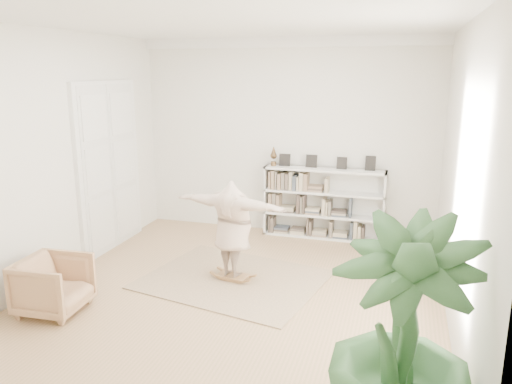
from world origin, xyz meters
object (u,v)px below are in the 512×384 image
at_px(rocker_board, 233,276).
at_px(bookshelf, 323,204).
at_px(armchair, 54,285).
at_px(houseplant, 400,344).
at_px(person, 233,226).

bearing_deg(rocker_board, bookshelf, 79.20).
distance_m(bookshelf, armchair, 4.83).
distance_m(armchair, houseplant, 4.48).
distance_m(rocker_board, person, 0.77).
relative_size(bookshelf, rocker_board, 4.35).
xyz_separation_m(armchair, rocker_board, (1.87, 1.58, -0.30)).
bearing_deg(armchair, rocker_board, -53.40).
distance_m(bookshelf, person, 2.53).
bearing_deg(person, rocker_board, 146.28).
bearing_deg(houseplant, person, 129.31).
distance_m(person, houseplant, 3.73).
bearing_deg(rocker_board, houseplant, -39.41).
relative_size(armchair, person, 0.45).
bearing_deg(armchair, houseplant, -110.71).
bearing_deg(person, houseplant, 140.59).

